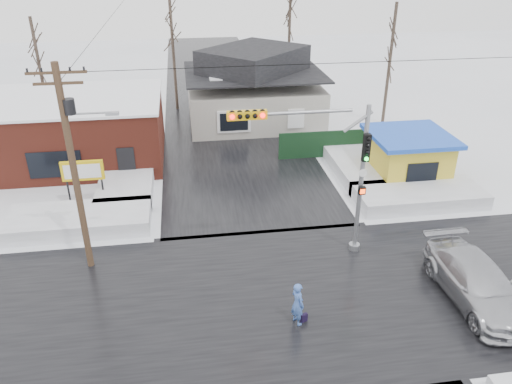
{
  "coord_description": "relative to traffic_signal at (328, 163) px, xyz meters",
  "views": [
    {
      "loc": [
        -3.43,
        -15.7,
        13.0
      ],
      "look_at": [
        -0.53,
        3.72,
        3.0
      ],
      "focal_mm": 35.0,
      "sensor_mm": 36.0,
      "label": 1
    }
  ],
  "objects": [
    {
      "name": "ground",
      "position": [
        -2.43,
        -2.97,
        -4.54
      ],
      "size": [
        120.0,
        120.0,
        0.0
      ],
      "primitive_type": "plane",
      "color": "white",
      "rests_on": "ground"
    },
    {
      "name": "road_ns",
      "position": [
        -2.43,
        -2.97,
        -4.53
      ],
      "size": [
        10.0,
        120.0,
        0.02
      ],
      "primitive_type": "cube",
      "color": "black",
      "rests_on": "ground"
    },
    {
      "name": "road_ew",
      "position": [
        -2.43,
        -2.97,
        -4.53
      ],
      "size": [
        120.0,
        10.0,
        0.02
      ],
      "primitive_type": "cube",
      "color": "black",
      "rests_on": "ground"
    },
    {
      "name": "snowbank_nw",
      "position": [
        -11.43,
        4.03,
        -4.14
      ],
      "size": [
        7.0,
        3.0,
        0.8
      ],
      "primitive_type": "cube",
      "color": "white",
      "rests_on": "ground"
    },
    {
      "name": "snowbank_ne",
      "position": [
        6.57,
        4.03,
        -4.14
      ],
      "size": [
        7.0,
        3.0,
        0.8
      ],
      "primitive_type": "cube",
      "color": "white",
      "rests_on": "ground"
    },
    {
      "name": "snowbank_nside_w",
      "position": [
        -9.43,
        9.03,
        -4.14
      ],
      "size": [
        3.0,
        8.0,
        0.8
      ],
      "primitive_type": "cube",
      "color": "white",
      "rests_on": "ground"
    },
    {
      "name": "snowbank_nside_e",
      "position": [
        4.57,
        9.03,
        -4.14
      ],
      "size": [
        3.0,
        8.0,
        0.8
      ],
      "primitive_type": "cube",
      "color": "white",
      "rests_on": "ground"
    },
    {
      "name": "traffic_signal",
      "position": [
        0.0,
        0.0,
        0.0
      ],
      "size": [
        6.05,
        0.68,
        7.0
      ],
      "color": "gray",
      "rests_on": "ground"
    },
    {
      "name": "utility_pole",
      "position": [
        -10.36,
        0.53,
        0.57
      ],
      "size": [
        3.15,
        0.44,
        9.0
      ],
      "color": "#382619",
      "rests_on": "ground"
    },
    {
      "name": "brick_building",
      "position": [
        -13.43,
        13.03,
        -2.46
      ],
      "size": [
        12.2,
        8.2,
        4.12
      ],
      "color": "maroon",
      "rests_on": "ground"
    },
    {
      "name": "marquee_sign",
      "position": [
        -11.43,
        6.53,
        -2.62
      ],
      "size": [
        2.2,
        0.21,
        2.55
      ],
      "color": "black",
      "rests_on": "ground"
    },
    {
      "name": "house",
      "position": [
        -0.43,
        19.03,
        -1.92
      ],
      "size": [
        10.4,
        8.4,
        5.76
      ],
      "color": "#AAA499",
      "rests_on": "ground"
    },
    {
      "name": "kiosk",
      "position": [
        7.07,
        7.03,
        -3.08
      ],
      "size": [
        4.6,
        4.6,
        2.88
      ],
      "color": "gold",
      "rests_on": "ground"
    },
    {
      "name": "fence",
      "position": [
        4.07,
        11.03,
        -3.64
      ],
      "size": [
        8.0,
        0.12,
        1.8
      ],
      "primitive_type": "cube",
      "color": "black",
      "rests_on": "ground"
    },
    {
      "name": "tree_far_left",
      "position": [
        -6.43,
        23.03,
        3.41
      ],
      "size": [
        3.0,
        3.0,
        10.0
      ],
      "color": "#332821",
      "rests_on": "ground"
    },
    {
      "name": "tree_far_right",
      "position": [
        9.57,
        17.03,
        2.62
      ],
      "size": [
        3.0,
        3.0,
        9.0
      ],
      "color": "#332821",
      "rests_on": "ground"
    },
    {
      "name": "tree_far_west",
      "position": [
        -16.43,
        21.03,
        1.82
      ],
      "size": [
        3.0,
        3.0,
        8.0
      ],
      "color": "#332821",
      "rests_on": "ground"
    },
    {
      "name": "pedestrian",
      "position": [
        -2.18,
        -4.45,
        -3.64
      ],
      "size": [
        0.64,
        0.77,
        1.79
      ],
      "primitive_type": "imported",
      "rotation": [
        0.0,
        0.0,
        1.95
      ],
      "color": "#3F63B1",
      "rests_on": "ground"
    },
    {
      "name": "car",
      "position": [
        5.16,
        -4.14,
        -3.71
      ],
      "size": [
        2.44,
        5.77,
        1.66
      ],
      "primitive_type": "imported",
      "rotation": [
        0.0,
        0.0,
        0.02
      ],
      "color": "#B3B4BB",
      "rests_on": "ground"
    },
    {
      "name": "shopping_bag",
      "position": [
        -1.91,
        -4.45,
        -4.36
      ],
      "size": [
        0.3,
        0.22,
        0.35
      ],
      "primitive_type": "cube",
      "rotation": [
        0.0,
        0.0,
        0.4
      ],
      "color": "black",
      "rests_on": "ground"
    }
  ]
}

